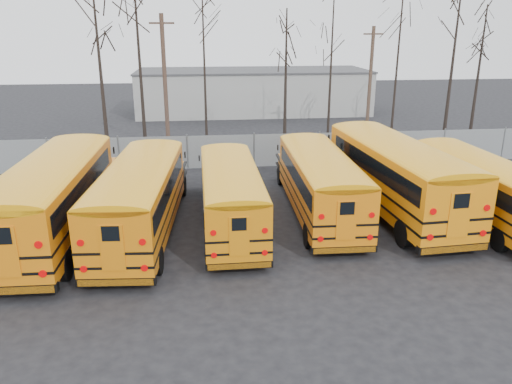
{
  "coord_description": "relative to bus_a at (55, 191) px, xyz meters",
  "views": [
    {
      "loc": [
        -3.09,
        -17.21,
        8.2
      ],
      "look_at": [
        -0.94,
        2.37,
        1.6
      ],
      "focal_mm": 35.0,
      "sensor_mm": 36.0,
      "label": 1
    }
  ],
  "objects": [
    {
      "name": "ground",
      "position": [
        8.97,
        -2.32,
        -1.95
      ],
      "size": [
        120.0,
        120.0,
        0.0
      ],
      "primitive_type": "plane",
      "color": "black",
      "rests_on": "ground"
    },
    {
      "name": "fence",
      "position": [
        8.97,
        9.68,
        -0.95
      ],
      "size": [
        40.0,
        0.04,
        2.0
      ],
      "primitive_type": "cube",
      "color": "gray",
      "rests_on": "ground"
    },
    {
      "name": "distant_building",
      "position": [
        10.97,
        29.68,
        0.05
      ],
      "size": [
        22.0,
        8.0,
        4.0
      ],
      "primitive_type": "cube",
      "color": "#A09F9B",
      "rests_on": "ground"
    },
    {
      "name": "bus_a",
      "position": [
        0.0,
        0.0,
        0.0
      ],
      "size": [
        2.98,
        11.97,
        3.33
      ],
      "rotation": [
        0.0,
        0.0,
        -0.02
      ],
      "color": "black",
      "rests_on": "ground"
    },
    {
      "name": "bus_b",
      "position": [
        3.34,
        -0.16,
        -0.14
      ],
      "size": [
        3.32,
        11.18,
        3.09
      ],
      "rotation": [
        0.0,
        0.0,
        -0.07
      ],
      "color": "black",
      "rests_on": "ground"
    },
    {
      "name": "bus_c",
      "position": [
        6.97,
        0.21,
        -0.3
      ],
      "size": [
        2.38,
        10.08,
        2.81
      ],
      "rotation": [
        0.0,
        0.0,
        0.01
      ],
      "color": "black",
      "rests_on": "ground"
    },
    {
      "name": "bus_d",
      "position": [
        11.0,
        1.25,
        -0.21
      ],
      "size": [
        2.67,
        10.67,
        2.97
      ],
      "rotation": [
        0.0,
        0.0,
        -0.02
      ],
      "color": "black",
      "rests_on": "ground"
    },
    {
      "name": "bus_e",
      "position": [
        14.48,
        1.43,
        0.03
      ],
      "size": [
        3.63,
        12.27,
        3.39
      ],
      "rotation": [
        0.0,
        0.0,
        0.07
      ],
      "color": "black",
      "rests_on": "ground"
    },
    {
      "name": "bus_f",
      "position": [
        17.89,
        0.01,
        -0.27
      ],
      "size": [
        2.8,
        10.33,
        2.86
      ],
      "rotation": [
        0.0,
        0.0,
        0.04
      ],
      "color": "black",
      "rests_on": "ground"
    },
    {
      "name": "utility_pole_left",
      "position": [
        3.59,
        14.08,
        2.63
      ],
      "size": [
        1.59,
        0.28,
        8.92
      ],
      "rotation": [
        0.0,
        0.0,
        -0.01
      ],
      "color": "#4A352A",
      "rests_on": "ground"
    },
    {
      "name": "utility_pole_right",
      "position": [
        18.21,
        16.4,
        2.24
      ],
      "size": [
        1.45,
        0.25,
        8.15
      ],
      "rotation": [
        0.0,
        0.0,
        0.04
      ],
      "color": "#4D382B",
      "rests_on": "ground"
    },
    {
      "name": "tree_1",
      "position": [
        0.06,
        11.34,
        3.44
      ],
      "size": [
        0.26,
        0.26,
        10.78
      ],
      "primitive_type": "cone",
      "color": "black",
      "rests_on": "ground"
    },
    {
      "name": "tree_2",
      "position": [
        2.19,
        12.86,
        4.21
      ],
      "size": [
        0.26,
        0.26,
        12.33
      ],
      "primitive_type": "cone",
      "color": "black",
      "rests_on": "ground"
    },
    {
      "name": "tree_3",
      "position": [
        6.18,
        13.5,
        4.13
      ],
      "size": [
        0.26,
        0.26,
        12.16
      ],
      "primitive_type": "cone",
      "color": "black",
      "rests_on": "ground"
    },
    {
      "name": "tree_4",
      "position": [
        11.56,
        14.03,
        2.67
      ],
      "size": [
        0.26,
        0.26,
        9.25
      ],
      "primitive_type": "cone",
      "color": "black",
      "rests_on": "ground"
    },
    {
      "name": "tree_5",
      "position": [
        14.28,
        12.73,
        3.27
      ],
      "size": [
        0.26,
        0.26,
        10.44
      ],
      "primitive_type": "cone",
      "color": "black",
      "rests_on": "ground"
    },
    {
      "name": "tree_6",
      "position": [
        18.78,
        12.93,
        4.5
      ],
      "size": [
        0.26,
        0.26,
        12.9
      ],
      "primitive_type": "cone",
      "color": "black",
      "rests_on": "ground"
    },
    {
      "name": "tree_7",
      "position": [
        22.79,
        13.32,
        3.49
      ],
      "size": [
        0.26,
        0.26,
        10.88
      ],
      "primitive_type": "cone",
      "color": "black",
      "rests_on": "ground"
    },
    {
      "name": "tree_8",
      "position": [
        26.01,
        15.57,
        2.84
      ],
      "size": [
        0.26,
        0.26,
        9.59
      ],
      "primitive_type": "cone",
      "color": "black",
      "rests_on": "ground"
    }
  ]
}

